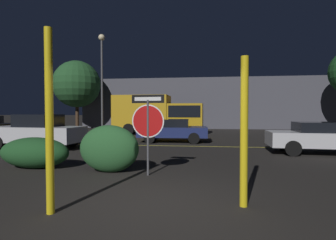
{
  "coord_description": "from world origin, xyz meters",
  "views": [
    {
      "loc": [
        0.84,
        -4.63,
        1.7
      ],
      "look_at": [
        -0.44,
        5.26,
        1.39
      ],
      "focal_mm": 28.0,
      "sensor_mm": 36.0,
      "label": 1
    }
  ],
  "objects_px": {
    "passing_car_2": "(173,130)",
    "passing_car_3": "(319,137)",
    "delivery_truck": "(158,114)",
    "yellow_pole_left": "(49,121)",
    "stop_sign": "(148,120)",
    "hedge_bush_1": "(109,149)",
    "passing_car_1": "(37,132)",
    "yellow_pole_right": "(244,132)",
    "street_lamp": "(102,67)",
    "tree_1": "(77,84)",
    "hedge_bush_0": "(35,153)"
  },
  "relations": [
    {
      "from": "hedge_bush_1",
      "to": "street_lamp",
      "type": "distance_m",
      "value": 14.66
    },
    {
      "from": "passing_car_2",
      "to": "passing_car_3",
      "type": "distance_m",
      "value": 7.25
    },
    {
      "from": "yellow_pole_left",
      "to": "street_lamp",
      "type": "relative_size",
      "value": 0.39
    },
    {
      "from": "stop_sign",
      "to": "yellow_pole_right",
      "type": "xyz_separation_m",
      "value": [
        2.18,
        -2.05,
        -0.14
      ]
    },
    {
      "from": "stop_sign",
      "to": "hedge_bush_1",
      "type": "xyz_separation_m",
      "value": [
        -1.15,
        0.22,
        -0.81
      ]
    },
    {
      "from": "yellow_pole_left",
      "to": "street_lamp",
      "type": "xyz_separation_m",
      "value": [
        -5.37,
        15.91,
        3.68
      ]
    },
    {
      "from": "street_lamp",
      "to": "yellow_pole_right",
      "type": "bearing_deg",
      "value": -60.37
    },
    {
      "from": "yellow_pole_left",
      "to": "hedge_bush_1",
      "type": "distance_m",
      "value": 3.15
    },
    {
      "from": "passing_car_1",
      "to": "street_lamp",
      "type": "relative_size",
      "value": 0.57
    },
    {
      "from": "yellow_pole_right",
      "to": "tree_1",
      "type": "xyz_separation_m",
      "value": [
        -12.89,
        19.49,
        3.06
      ]
    },
    {
      "from": "street_lamp",
      "to": "tree_1",
      "type": "height_order",
      "value": "street_lamp"
    },
    {
      "from": "hedge_bush_0",
      "to": "passing_car_3",
      "type": "height_order",
      "value": "passing_car_3"
    },
    {
      "from": "stop_sign",
      "to": "yellow_pole_right",
      "type": "height_order",
      "value": "yellow_pole_right"
    },
    {
      "from": "street_lamp",
      "to": "tree_1",
      "type": "xyz_separation_m",
      "value": [
        -4.27,
        4.33,
        -0.82
      ]
    },
    {
      "from": "hedge_bush_0",
      "to": "passing_car_3",
      "type": "bearing_deg",
      "value": 22.25
    },
    {
      "from": "hedge_bush_1",
      "to": "delivery_truck",
      "type": "bearing_deg",
      "value": 93.32
    },
    {
      "from": "stop_sign",
      "to": "delivery_truck",
      "type": "relative_size",
      "value": 0.32
    },
    {
      "from": "yellow_pole_left",
      "to": "passing_car_3",
      "type": "distance_m",
      "value": 10.25
    },
    {
      "from": "hedge_bush_0",
      "to": "passing_car_1",
      "type": "distance_m",
      "value": 4.92
    },
    {
      "from": "stop_sign",
      "to": "passing_car_2",
      "type": "distance_m",
      "value": 8.0
    },
    {
      "from": "hedge_bush_0",
      "to": "passing_car_2",
      "type": "distance_m",
      "value": 8.24
    },
    {
      "from": "yellow_pole_right",
      "to": "passing_car_2",
      "type": "height_order",
      "value": "yellow_pole_right"
    },
    {
      "from": "delivery_truck",
      "to": "tree_1",
      "type": "relative_size",
      "value": 1.02
    },
    {
      "from": "hedge_bush_1",
      "to": "passing_car_3",
      "type": "relative_size",
      "value": 0.41
    },
    {
      "from": "yellow_pole_right",
      "to": "passing_car_1",
      "type": "xyz_separation_m",
      "value": [
        -8.45,
        6.61,
        -0.57
      ]
    },
    {
      "from": "hedge_bush_1",
      "to": "passing_car_3",
      "type": "xyz_separation_m",
      "value": [
        7.3,
        4.21,
        0.0
      ]
    },
    {
      "from": "yellow_pole_right",
      "to": "hedge_bush_1",
      "type": "height_order",
      "value": "yellow_pole_right"
    },
    {
      "from": "hedge_bush_0",
      "to": "yellow_pole_left",
      "type": "bearing_deg",
      "value": -52.31
    },
    {
      "from": "passing_car_2",
      "to": "delivery_truck",
      "type": "xyz_separation_m",
      "value": [
        -1.7,
        4.9,
        0.92
      ]
    },
    {
      "from": "stop_sign",
      "to": "street_lamp",
      "type": "bearing_deg",
      "value": 121.21
    },
    {
      "from": "hedge_bush_1",
      "to": "delivery_truck",
      "type": "relative_size",
      "value": 0.25
    },
    {
      "from": "hedge_bush_0",
      "to": "delivery_truck",
      "type": "relative_size",
      "value": 0.32
    },
    {
      "from": "passing_car_2",
      "to": "hedge_bush_1",
      "type": "bearing_deg",
      "value": 171.52
    },
    {
      "from": "yellow_pole_right",
      "to": "delivery_truck",
      "type": "relative_size",
      "value": 0.39
    },
    {
      "from": "yellow_pole_left",
      "to": "delivery_truck",
      "type": "relative_size",
      "value": 0.45
    },
    {
      "from": "passing_car_3",
      "to": "yellow_pole_left",
      "type": "bearing_deg",
      "value": -41.99
    },
    {
      "from": "passing_car_2",
      "to": "stop_sign",
      "type": "bearing_deg",
      "value": 179.99
    },
    {
      "from": "stop_sign",
      "to": "yellow_pole_left",
      "type": "height_order",
      "value": "yellow_pole_left"
    },
    {
      "from": "passing_car_2",
      "to": "tree_1",
      "type": "distance_m",
      "value": 14.65
    },
    {
      "from": "stop_sign",
      "to": "hedge_bush_0",
      "type": "relative_size",
      "value": 1.0
    },
    {
      "from": "stop_sign",
      "to": "tree_1",
      "type": "distance_m",
      "value": 20.67
    },
    {
      "from": "delivery_truck",
      "to": "yellow_pole_left",
      "type": "bearing_deg",
      "value": 5.18
    },
    {
      "from": "yellow_pole_left",
      "to": "passing_car_2",
      "type": "relative_size",
      "value": 0.77
    },
    {
      "from": "hedge_bush_1",
      "to": "tree_1",
      "type": "relative_size",
      "value": 0.25
    },
    {
      "from": "yellow_pole_right",
      "to": "delivery_truck",
      "type": "bearing_deg",
      "value": 105.25
    },
    {
      "from": "stop_sign",
      "to": "hedge_bush_0",
      "type": "bearing_deg",
      "value": 177.9
    },
    {
      "from": "passing_car_1",
      "to": "stop_sign",
      "type": "bearing_deg",
      "value": -121.52
    },
    {
      "from": "hedge_bush_1",
      "to": "passing_car_1",
      "type": "height_order",
      "value": "passing_car_1"
    },
    {
      "from": "stop_sign",
      "to": "passing_car_3",
      "type": "height_order",
      "value": "stop_sign"
    },
    {
      "from": "passing_car_1",
      "to": "delivery_truck",
      "type": "relative_size",
      "value": 0.66
    }
  ]
}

